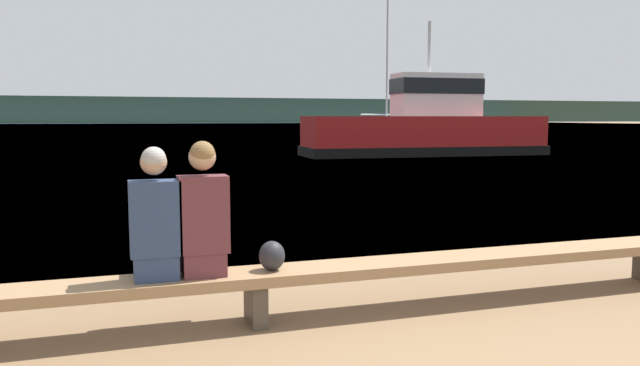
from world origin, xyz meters
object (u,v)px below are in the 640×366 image
person_right (203,217)px  tugboat_red (427,129)px  bench_main (255,280)px  person_left (155,223)px  moored_sailboat (392,136)px  shopping_bag (272,256)px

person_right → tugboat_red: size_ratio=0.10×
bench_main → person_right: size_ratio=8.32×
person_left → moored_sailboat: bearing=62.4°
person_right → tugboat_red: bearing=57.9°
person_right → shopping_bag: 0.63m
bench_main → person_left: size_ratio=8.63×
person_left → tugboat_red: tugboat_red is taller
bench_main → tugboat_red: bearing=58.8°
shopping_bag → moored_sailboat: size_ratio=0.03×
bench_main → person_left: person_left is taller
person_left → person_right: size_ratio=0.96×
bench_main → shopping_bag: bearing=-2.0°
bench_main → tugboat_red: size_ratio=0.81×
person_left → shopping_bag: person_left is taller
shopping_bag → moored_sailboat: bearing=63.7°
person_right → shopping_bag: size_ratio=4.39×
moored_sailboat → shopping_bag: bearing=142.1°
bench_main → person_left: 0.90m
moored_sailboat → bench_main: bearing=141.9°
bench_main → person_left: (-0.76, 0.01, 0.50)m
person_right → tugboat_red: (12.09, 19.30, 0.22)m
person_left → tugboat_red: 22.97m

